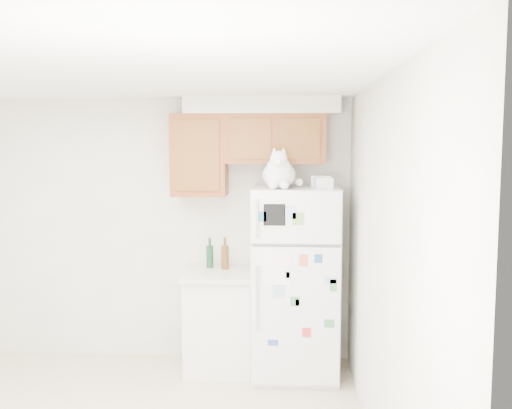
# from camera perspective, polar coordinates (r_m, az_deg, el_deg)

# --- Properties ---
(room_shell) EXTENTS (3.84, 4.04, 2.52)m
(room_shell) POSITION_cam_1_polar(r_m,az_deg,el_deg) (4.11, -13.87, -0.16)
(room_shell) COLOR silver
(room_shell) RESTS_ON ground_plane
(refrigerator) EXTENTS (0.76, 0.78, 1.70)m
(refrigerator) POSITION_cam_1_polar(r_m,az_deg,el_deg) (5.41, 3.76, -7.34)
(refrigerator) COLOR silver
(refrigerator) RESTS_ON ground_plane
(base_counter) EXTENTS (0.64, 0.64, 0.92)m
(base_counter) POSITION_cam_1_polar(r_m,az_deg,el_deg) (5.62, -3.45, -10.92)
(base_counter) COLOR white
(base_counter) RESTS_ON ground_plane
(cat) EXTENTS (0.35, 0.51, 0.36)m
(cat) POSITION_cam_1_polar(r_m,az_deg,el_deg) (5.12, 2.23, 3.03)
(cat) COLOR white
(cat) RESTS_ON refrigerator
(storage_box_back) EXTENTS (0.21, 0.18, 0.10)m
(storage_box_back) POSITION_cam_1_polar(r_m,az_deg,el_deg) (5.32, 6.37, 2.21)
(storage_box_back) COLOR white
(storage_box_back) RESTS_ON refrigerator
(storage_box_front) EXTENTS (0.16, 0.13, 0.09)m
(storage_box_front) POSITION_cam_1_polar(r_m,az_deg,el_deg) (5.20, 6.46, 2.06)
(storage_box_front) COLOR white
(storage_box_front) RESTS_ON refrigerator
(bottle_green) EXTENTS (0.07, 0.07, 0.29)m
(bottle_green) POSITION_cam_1_polar(r_m,az_deg,el_deg) (5.64, -4.42, -4.60)
(bottle_green) COLOR #19381E
(bottle_green) RESTS_ON base_counter
(bottle_amber) EXTENTS (0.07, 0.07, 0.30)m
(bottle_amber) POSITION_cam_1_polar(r_m,az_deg,el_deg) (5.57, -2.97, -4.64)
(bottle_amber) COLOR #593814
(bottle_amber) RESTS_ON base_counter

